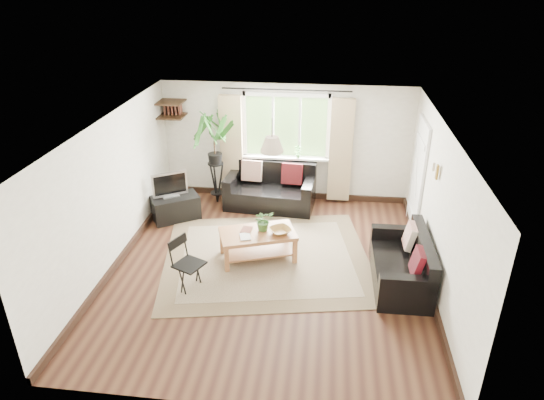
# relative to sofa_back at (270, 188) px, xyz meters

# --- Properties ---
(floor) EXTENTS (5.50, 5.50, 0.00)m
(floor) POSITION_rel_sofa_back_xyz_m (0.27, -2.25, -0.41)
(floor) COLOR black
(floor) RESTS_ON ground
(ceiling) EXTENTS (5.50, 5.50, 0.00)m
(ceiling) POSITION_rel_sofa_back_xyz_m (0.27, -2.25, 1.99)
(ceiling) COLOR white
(ceiling) RESTS_ON floor
(wall_back) EXTENTS (5.00, 0.02, 2.40)m
(wall_back) POSITION_rel_sofa_back_xyz_m (0.27, 0.50, 0.79)
(wall_back) COLOR beige
(wall_back) RESTS_ON floor
(wall_front) EXTENTS (5.00, 0.02, 2.40)m
(wall_front) POSITION_rel_sofa_back_xyz_m (0.27, -5.00, 0.79)
(wall_front) COLOR beige
(wall_front) RESTS_ON floor
(wall_left) EXTENTS (0.02, 5.50, 2.40)m
(wall_left) POSITION_rel_sofa_back_xyz_m (-2.23, -2.25, 0.79)
(wall_left) COLOR beige
(wall_left) RESTS_ON floor
(wall_right) EXTENTS (0.02, 5.50, 2.40)m
(wall_right) POSITION_rel_sofa_back_xyz_m (2.77, -2.25, 0.79)
(wall_right) COLOR beige
(wall_right) RESTS_ON floor
(rug) EXTENTS (3.86, 3.47, 0.02)m
(rug) POSITION_rel_sofa_back_xyz_m (0.19, -1.95, -0.40)
(rug) COLOR #B8AC8E
(rug) RESTS_ON floor
(window) EXTENTS (2.50, 0.16, 2.16)m
(window) POSITION_rel_sofa_back_xyz_m (0.27, 0.46, 1.14)
(window) COLOR white
(window) RESTS_ON wall_back
(door) EXTENTS (0.06, 0.96, 2.06)m
(door) POSITION_rel_sofa_back_xyz_m (2.74, -0.55, 0.59)
(door) COLOR silver
(door) RESTS_ON wall_right
(corner_shelf) EXTENTS (0.50, 0.50, 0.34)m
(corner_shelf) POSITION_rel_sofa_back_xyz_m (-1.98, 0.25, 1.48)
(corner_shelf) COLOR black
(corner_shelf) RESTS_ON wall_back
(pendant_lamp) EXTENTS (0.36, 0.36, 0.54)m
(pendant_lamp) POSITION_rel_sofa_back_xyz_m (0.27, -1.85, 1.64)
(pendant_lamp) COLOR beige
(pendant_lamp) RESTS_ON ceiling
(wall_sconce) EXTENTS (0.12, 0.12, 0.28)m
(wall_sconce) POSITION_rel_sofa_back_xyz_m (2.70, -1.95, 1.33)
(wall_sconce) COLOR beige
(wall_sconce) RESTS_ON wall_right
(sofa_back) EXTENTS (1.82, 1.02, 0.83)m
(sofa_back) POSITION_rel_sofa_back_xyz_m (0.00, 0.00, 0.00)
(sofa_back) COLOR black
(sofa_back) RESTS_ON floor
(sofa_right) EXTENTS (1.61, 0.82, 0.75)m
(sofa_right) POSITION_rel_sofa_back_xyz_m (2.31, -2.36, -0.04)
(sofa_right) COLOR black
(sofa_right) RESTS_ON floor
(coffee_table) EXTENTS (1.38, 1.04, 0.50)m
(coffee_table) POSITION_rel_sofa_back_xyz_m (0.04, -1.95, -0.16)
(coffee_table) COLOR brown
(coffee_table) RESTS_ON floor
(table_plant) EXTENTS (0.42, 0.40, 0.35)m
(table_plant) POSITION_rel_sofa_back_xyz_m (0.13, -1.86, 0.26)
(table_plant) COLOR #345F26
(table_plant) RESTS_ON coffee_table
(bowl) EXTENTS (0.48, 0.48, 0.08)m
(bowl) POSITION_rel_sofa_back_xyz_m (0.41, -1.94, 0.13)
(bowl) COLOR olive
(bowl) RESTS_ON coffee_table
(book_a) EXTENTS (0.23, 0.27, 0.02)m
(book_a) POSITION_rel_sofa_back_xyz_m (-0.21, -2.16, 0.10)
(book_a) COLOR silver
(book_a) RESTS_ON coffee_table
(book_b) EXTENTS (0.19, 0.24, 0.02)m
(book_b) POSITION_rel_sofa_back_xyz_m (-0.23, -1.91, 0.10)
(book_b) COLOR brown
(book_b) RESTS_ON coffee_table
(tv_stand) EXTENTS (1.00, 0.88, 0.47)m
(tv_stand) POSITION_rel_sofa_back_xyz_m (-1.74, -0.74, -0.18)
(tv_stand) COLOR black
(tv_stand) RESTS_ON floor
(tv) EXTENTS (0.68, 0.55, 0.51)m
(tv) POSITION_rel_sofa_back_xyz_m (-1.81, -0.74, 0.31)
(tv) COLOR #A5A5AA
(tv) RESTS_ON tv_stand
(palm_stand) EXTENTS (0.75, 0.75, 1.88)m
(palm_stand) POSITION_rel_sofa_back_xyz_m (-1.11, 0.07, 0.53)
(palm_stand) COLOR black
(palm_stand) RESTS_ON floor
(folding_chair) EXTENTS (0.57, 0.57, 0.83)m
(folding_chair) POSITION_rel_sofa_back_xyz_m (-0.85, -2.91, -0.00)
(folding_chair) COLOR black
(folding_chair) RESTS_ON floor
(sill_plant) EXTENTS (0.14, 0.10, 0.27)m
(sill_plant) POSITION_rel_sofa_back_xyz_m (0.52, 0.38, 0.65)
(sill_plant) COLOR #2D6023
(sill_plant) RESTS_ON window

